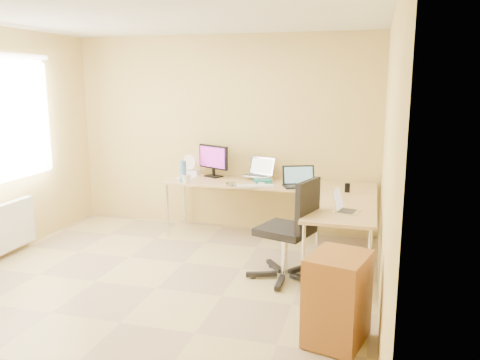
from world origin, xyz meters
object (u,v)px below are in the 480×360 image
(keyboard, at_px, (255,186))
(laptop_return, at_px, (347,203))
(office_chair, at_px, (285,231))
(monitor, at_px, (213,161))
(mug, at_px, (186,179))
(cabinet, at_px, (337,298))
(desk_main, at_px, (269,210))
(water_bottle, at_px, (183,171))
(laptop_black, at_px, (300,177))
(desk_return, at_px, (340,241))
(laptop_center, at_px, (258,167))
(desk_fan, at_px, (191,166))

(keyboard, bearing_deg, laptop_return, -59.43)
(office_chair, bearing_deg, monitor, 148.72)
(mug, relative_size, cabinet, 0.16)
(cabinet, bearing_deg, laptop_return, 105.45)
(laptop_return, bearing_deg, desk_main, 51.93)
(water_bottle, relative_size, cabinet, 0.39)
(office_chair, xyz_separation_m, cabinet, (0.62, -1.14, -0.14))
(keyboard, relative_size, laptop_return, 1.58)
(laptop_black, distance_m, keyboard, 0.56)
(keyboard, xyz_separation_m, water_bottle, (-0.96, 0.05, 0.13))
(desk_main, relative_size, desk_return, 2.04)
(office_chair, distance_m, cabinet, 1.30)
(desk_return, distance_m, monitor, 2.21)
(desk_return, distance_m, keyboard, 1.34)
(laptop_center, relative_size, desk_fan, 1.39)
(desk_main, relative_size, cabinet, 3.79)
(laptop_center, xyz_separation_m, cabinet, (1.23, -2.53, -0.54))
(laptop_return, bearing_deg, laptop_black, 41.58)
(laptop_black, xyz_separation_m, water_bottle, (-1.48, -0.10, 0.01))
(desk_fan, bearing_deg, desk_return, -11.47)
(laptop_return, bearing_deg, water_bottle, 76.82)
(desk_main, height_order, laptop_center, laptop_center)
(water_bottle, bearing_deg, keyboard, -2.91)
(mug, bearing_deg, water_bottle, 144.96)
(laptop_black, height_order, cabinet, laptop_black)
(monitor, bearing_deg, keyboard, -7.33)
(monitor, xyz_separation_m, keyboard, (0.69, -0.48, -0.21))
(desk_main, relative_size, laptop_black, 6.65)
(desk_main, relative_size, keyboard, 5.93)
(laptop_black, bearing_deg, laptop_return, -81.44)
(desk_fan, relative_size, laptop_return, 0.94)
(monitor, distance_m, laptop_black, 1.26)
(office_chair, bearing_deg, desk_main, 127.13)
(desk_main, distance_m, laptop_center, 0.58)
(laptop_center, height_order, office_chair, office_chair)
(laptop_center, distance_m, mug, 0.94)
(laptop_center, relative_size, keyboard, 0.82)
(laptop_black, bearing_deg, desk_fan, 145.45)
(mug, bearing_deg, desk_fan, 103.80)
(desk_fan, xyz_separation_m, laptop_return, (2.16, -1.40, -0.04))
(keyboard, relative_size, office_chair, 0.42)
(desk_fan, relative_size, cabinet, 0.38)
(laptop_black, distance_m, cabinet, 2.38)
(monitor, height_order, laptop_center, monitor)
(monitor, bearing_deg, desk_fan, -156.73)
(monitor, distance_m, laptop_center, 0.63)
(desk_fan, bearing_deg, laptop_center, 14.29)
(keyboard, distance_m, office_chair, 1.12)
(keyboard, bearing_deg, laptop_black, -5.41)
(laptop_center, bearing_deg, office_chair, -43.90)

